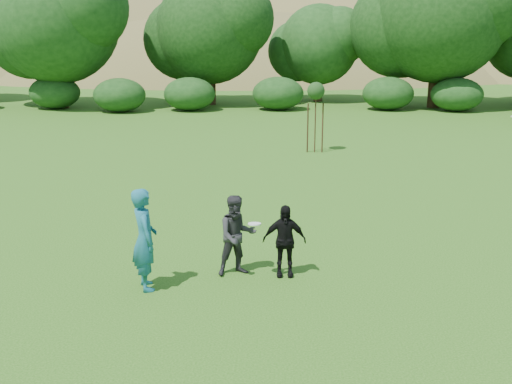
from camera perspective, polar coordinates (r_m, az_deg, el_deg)
ground at (r=13.35m, az=-0.54°, el=-7.90°), size 120.00×120.00×0.00m
player_teal at (r=12.84m, az=-9.88°, el=-4.15°), size 0.75×0.88×2.06m
player_grey at (r=13.40m, az=-1.70°, el=-3.88°), size 1.01×0.90×1.72m
player_black at (r=13.37m, az=2.53°, el=-4.35°), size 0.92×0.42×1.54m
frisbee at (r=13.06m, az=-0.14°, el=-2.85°), size 0.27×0.27×0.05m
sapling at (r=26.02m, az=5.35°, el=8.77°), size 0.70×0.70×2.85m
hillside at (r=82.55m, az=1.49°, el=2.93°), size 150.00×72.00×52.00m
tree_row at (r=41.06m, az=6.18°, el=14.42°), size 53.92×10.38×9.62m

